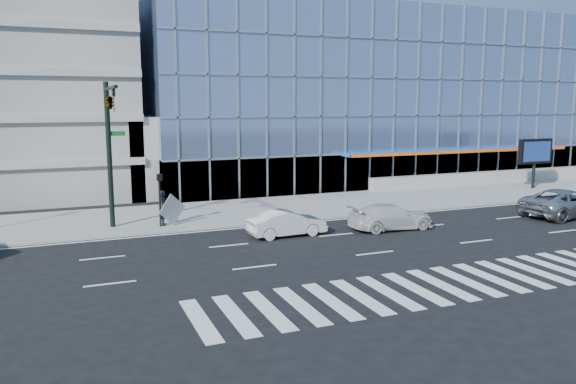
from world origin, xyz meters
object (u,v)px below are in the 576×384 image
Objects in this scene: pedestrian at (164,208)px; tilted_panel at (172,210)px; marquee_sign at (535,152)px; traffic_signal at (110,119)px; white_sedan at (287,223)px; silver_suv at (566,203)px; white_suv at (391,217)px; ped_signal_post at (160,192)px.

tilted_panel is (0.43, -0.30, -0.08)m from pedestrian.
tilted_panel is (-29.83, -2.99, -2.00)m from marquee_sign.
traffic_signal is at bearing 116.73° from pedestrian.
pedestrian is at bearing 14.99° from traffic_signal.
traffic_signal is 10.76m from white_sedan.
tilted_panel is at bearing 49.27° from white_sedan.
traffic_signal reaches higher than silver_suv.
marquee_sign is 25.67m from white_sedan.
pedestrian reaches higher than white_suv.
pedestrian is at bearing 117.04° from tilted_panel.
pedestrian is (0.24, 0.36, -1.00)m from ped_signal_post.
silver_suv is at bearing -42.27° from tilted_panel.
ped_signal_post is at bearing 157.01° from tilted_panel.
marquee_sign is 30.44m from pedestrian.
marquee_sign is at bearing -42.35° from silver_suv.
ped_signal_post is 30.67m from marquee_sign.
pedestrian is at bearing 68.77° from silver_suv.
white_sedan is (-6.00, 0.72, -0.02)m from white_suv.
ped_signal_post is at bearing 52.90° from white_sedan.
traffic_signal reaches higher than ped_signal_post.
tilted_panel reaches higher than white_suv.
traffic_signal is at bearing -171.48° from ped_signal_post.
marquee_sign is 20.29m from white_suv.
white_sedan is at bearing -23.98° from traffic_signal.
pedestrian reaches higher than tilted_panel.
white_sedan is at bearing 85.66° from white_suv.
tilted_panel is at bearing -174.27° from marquee_sign.
marquee_sign reaches higher than white_sedan.
silver_suv is at bearing -11.88° from traffic_signal.
white_suv is 12.32m from tilted_panel.
silver_suv is 1.26× the size of white_suv.
ped_signal_post reaches higher than white_suv.
traffic_signal is 5.77m from pedestrian.
silver_suv is 24.55m from pedestrian.
white_suv is 3.77× the size of tilted_panel.
pedestrian is 1.53× the size of tilted_panel.
silver_suv is (26.46, -5.57, -5.31)m from traffic_signal.
white_sedan is at bearing -116.41° from pedestrian.
silver_suv is at bearing -93.14° from pedestrian.
white_sedan is at bearing -66.20° from tilted_panel.
pedestrian is (2.74, 0.73, -5.02)m from traffic_signal.
silver_suv is 1.47× the size of white_sedan.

